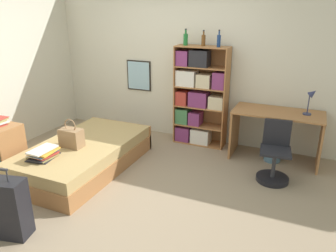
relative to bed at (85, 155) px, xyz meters
name	(u,v)px	position (x,y,z in m)	size (l,w,h in m)	color
ground_plane	(132,179)	(0.77, -0.02, -0.19)	(14.00, 14.00, 0.00)	gray
wall_back	(181,62)	(0.76, 1.73, 1.11)	(10.00, 0.09, 2.60)	beige
bed	(85,155)	(0.00, 0.00, 0.00)	(1.12, 2.00, 0.39)	#A36B3D
handbag	(71,138)	(-0.05, -0.18, 0.33)	(0.30, 0.18, 0.40)	#93704C
book_stack_on_bed	(43,153)	(-0.15, -0.60, 0.26)	(0.34, 0.40, 0.13)	#232328
bookcase	(198,97)	(1.14, 1.52, 0.60)	(0.84, 0.32, 1.60)	#A36B3D
bottle_green	(186,39)	(0.92, 1.49, 1.51)	(0.07, 0.07, 0.25)	#1E6B2D
bottle_brown	(203,40)	(1.20, 1.54, 1.50)	(0.06, 0.06, 0.23)	brown
bottle_clear	(219,40)	(1.45, 1.48, 1.51)	(0.06, 0.06, 0.25)	navy
desk	(277,126)	(2.42, 1.37, 0.33)	(1.26, 0.62, 0.75)	#A36B3D
desk_lamp	(312,97)	(2.82, 1.40, 0.81)	(0.16, 0.11, 0.38)	navy
desk_chair	(274,162)	(2.49, 0.73, 0.07)	(0.43, 0.43, 0.80)	black
waste_bin	(273,153)	(2.41, 1.31, -0.07)	(0.24, 0.24, 0.24)	slate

